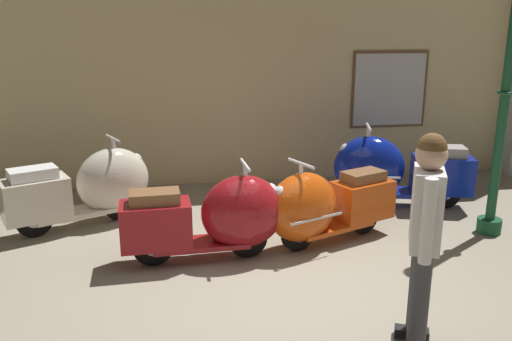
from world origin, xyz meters
The scene contains 8 objects.
ground_plane centered at (0.00, 0.00, 0.00)m, with size 60.00×60.00×0.00m, color gray.
showroom_back_wall centered at (0.17, 3.61, 1.86)m, with size 18.00×0.63×3.73m.
scooter_0 centered at (-1.95, 1.95, 0.49)m, with size 1.81×1.18×1.07m.
scooter_1 centered at (-0.52, 0.70, 0.47)m, with size 1.72×0.59×1.04m.
scooter_2 centered at (0.68, 0.90, 0.46)m, with size 1.70×1.07×1.01m.
scooter_3 centered at (1.96, 2.02, 0.51)m, with size 1.90×0.97×1.12m.
lamppost centered at (2.76, 0.92, 1.70)m, with size 0.28×0.28×3.17m.
visitor_0 centered at (0.86, -1.13, 0.98)m, with size 0.38×0.53×1.69m.
Camera 1 is at (-0.93, -4.52, 2.43)m, focal length 37.29 mm.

